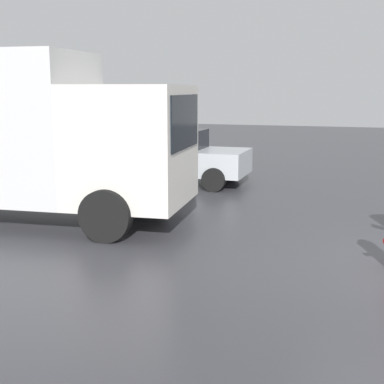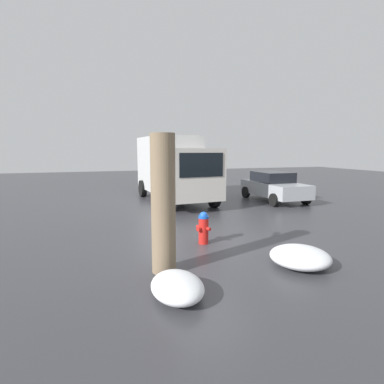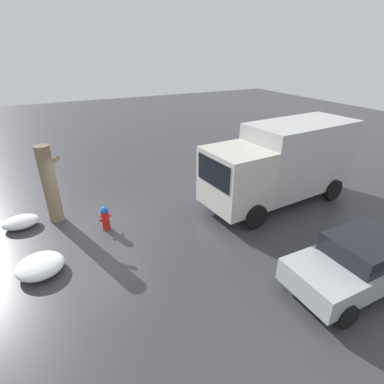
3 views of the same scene
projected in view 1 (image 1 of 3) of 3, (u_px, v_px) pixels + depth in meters
delivery_truck at (13, 132)px, 10.31m from camera, size 6.68×2.90×3.23m
parked_car at (173, 156)px, 14.54m from camera, size 3.94×1.94×1.45m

